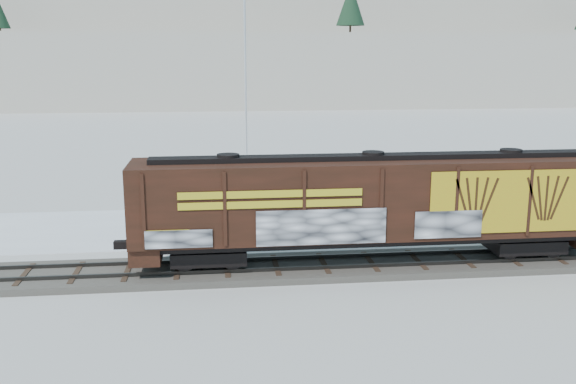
{
  "coord_description": "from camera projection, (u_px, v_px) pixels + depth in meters",
  "views": [
    {
      "loc": [
        -2.39,
        -25.11,
        8.85
      ],
      "look_at": [
        0.85,
        3.0,
        2.71
      ],
      "focal_mm": 40.0,
      "sensor_mm": 36.0,
      "label": 1
    }
  ],
  "objects": [
    {
      "name": "car_dark",
      "position": [
        325.0,
        212.0,
        33.34
      ],
      "size": [
        5.32,
        2.78,
        1.47
      ],
      "primitive_type": "imported",
      "rotation": [
        0.0,
        0.0,
        1.72
      ],
      "color": "black",
      "rests_on": "parking_strip"
    },
    {
      "name": "car_white",
      "position": [
        239.0,
        209.0,
        33.48
      ],
      "size": [
        5.28,
        2.87,
        1.65
      ],
      "primitive_type": "imported",
      "rotation": [
        0.0,
        0.0,
        1.34
      ],
      "color": "silver",
      "rests_on": "parking_strip"
    },
    {
      "name": "ground",
      "position": [
        276.0,
        272.0,
        26.52
      ],
      "size": [
        500.0,
        500.0,
        0.0
      ],
      "primitive_type": "plane",
      "color": "white",
      "rests_on": "ground"
    },
    {
      "name": "flagpole",
      "position": [
        248.0,
        114.0,
        40.66
      ],
      "size": [
        2.3,
        0.9,
        13.33
      ],
      "color": "silver",
      "rests_on": "ground"
    },
    {
      "name": "rail_track",
      "position": [
        276.0,
        268.0,
        26.49
      ],
      "size": [
        50.0,
        3.4,
        0.43
      ],
      "color": "#59544C",
      "rests_on": "ground"
    },
    {
      "name": "car_silver",
      "position": [
        246.0,
        215.0,
        32.7
      ],
      "size": [
        4.8,
        3.24,
        1.52
      ],
      "primitive_type": "imported",
      "rotation": [
        0.0,
        0.0,
        1.93
      ],
      "color": "#B0B2B7",
      "rests_on": "parking_strip"
    },
    {
      "name": "parking_strip",
      "position": [
        262.0,
        224.0,
        33.8
      ],
      "size": [
        40.0,
        8.0,
        0.03
      ],
      "primitive_type": "cube",
      "color": "white",
      "rests_on": "ground"
    },
    {
      "name": "hopper_railcar",
      "position": [
        372.0,
        201.0,
        26.35
      ],
      "size": [
        19.51,
        3.06,
        4.41
      ],
      "color": "black",
      "rests_on": "rail_track"
    },
    {
      "name": "hillside",
      "position": [
        221.0,
        30.0,
        159.17
      ],
      "size": [
        360.0,
        110.0,
        93.0
      ],
      "color": "white",
      "rests_on": "ground"
    }
  ]
}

